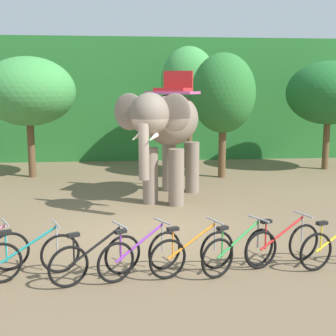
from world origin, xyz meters
The scene contains 13 objects.
ground_plane centered at (0.00, 0.00, 0.00)m, with size 80.00×80.00×0.00m, color brown.
foliage_hedge centered at (0.00, 13.76, 2.77)m, with size 36.00×6.00×5.55m, color #28702D.
tree_left centered at (-3.90, 7.15, 3.15)m, with size 3.38×3.38×4.41m.
tree_center_left centered at (2.17, 8.49, 3.49)m, with size 2.25×2.25×4.94m.
tree_center_right centered at (3.13, 6.40, 3.08)m, with size 2.34×2.34×4.54m.
tree_right centered at (7.74, 7.76, 3.09)m, with size 3.38×3.38×4.37m.
elephant centered at (0.81, 3.03, 2.20)m, with size 2.92×4.19×3.78m.
bike_teal centered at (-2.12, -2.45, 0.39)m, with size 1.61×0.75×0.92m.
bike_black centered at (-1.00, -2.67, 0.39)m, with size 1.53×0.88×0.92m.
bike_purple centered at (-0.24, -2.54, 0.39)m, with size 1.51×0.90×0.92m.
bike_orange centered at (0.67, -2.54, 0.39)m, with size 1.61×0.75×0.92m.
bike_green centered at (1.50, -2.53, 0.39)m, with size 1.53×0.88×0.92m.
bike_red centered at (2.39, -2.26, 0.39)m, with size 1.62×0.72×0.92m.
Camera 1 is at (-0.52, -10.13, 3.20)m, focal length 49.02 mm.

